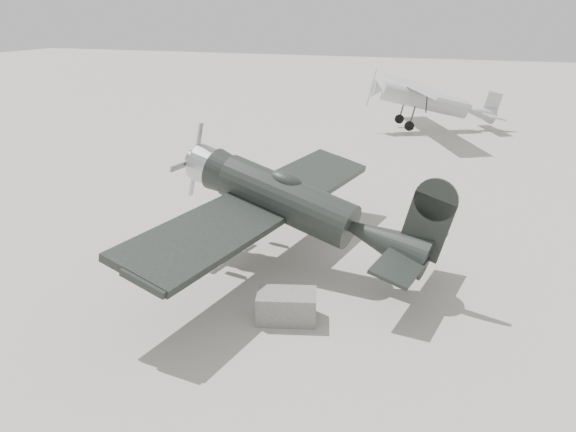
# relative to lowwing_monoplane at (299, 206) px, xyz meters

# --- Properties ---
(ground) EXTENTS (160.00, 160.00, 0.00)m
(ground) POSITION_rel_lowwing_monoplane_xyz_m (-0.03, -0.97, -1.96)
(ground) COLOR #9B948A
(ground) RESTS_ON ground
(lowwing_monoplane) EXTENTS (8.26, 11.52, 3.70)m
(lowwing_monoplane) POSITION_rel_lowwing_monoplane_xyz_m (0.00, 0.00, 0.00)
(lowwing_monoplane) COLOR black
(lowwing_monoplane) RESTS_ON ground
(highwing_monoplane) EXTENTS (8.88, 11.59, 3.38)m
(highwing_monoplane) POSITION_rel_lowwing_monoplane_xyz_m (1.03, 22.14, 0.16)
(highwing_monoplane) COLOR #A8ACAE
(highwing_monoplane) RESTS_ON ground
(equipment_block) EXTENTS (1.67, 1.31, 0.73)m
(equipment_block) POSITION_rel_lowwing_monoplane_xyz_m (0.73, -2.97, -1.59)
(equipment_block) COLOR #5F5C58
(equipment_block) RESTS_ON ground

